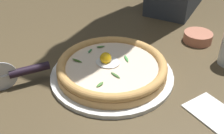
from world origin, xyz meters
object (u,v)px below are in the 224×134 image
Objects in this scene: pizza at (112,67)px; pizza_cutter at (21,72)px; side_bowl at (198,37)px; folded_napkin at (217,115)px.

pizza is 0.24m from pizza_cutter.
folded_napkin is at bearing -78.88° from side_bowl.
pizza reaches higher than side_bowl.
side_bowl is 0.68× the size of folded_napkin.
side_bowl is (0.21, 0.28, -0.02)m from pizza.
pizza_cutter is at bearing -175.48° from folded_napkin.
pizza is 0.29m from folded_napkin.
folded_napkin is at bearing -14.28° from pizza.
folded_napkin is (0.07, -0.35, -0.01)m from side_bowl.
side_bowl is at bearing 42.78° from pizza_cutter.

